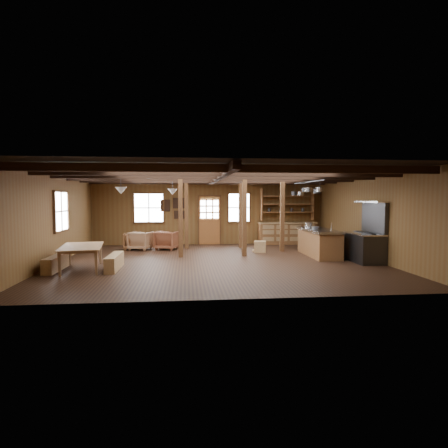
# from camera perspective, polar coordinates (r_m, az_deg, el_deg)

# --- Properties ---
(room) EXTENTS (10.04, 9.04, 2.84)m
(room) POSITION_cam_1_polar(r_m,az_deg,el_deg) (11.85, -0.90, 0.97)
(room) COLOR black
(room) RESTS_ON ground
(ceiling_joists) EXTENTS (9.80, 8.82, 0.18)m
(ceiling_joists) POSITION_cam_1_polar(r_m,az_deg,el_deg) (12.03, -0.98, 7.12)
(ceiling_joists) COLOR black
(ceiling_joists) RESTS_ON ceiling
(timber_posts) EXTENTS (3.95, 2.35, 2.80)m
(timber_posts) POSITION_cam_1_polar(r_m,az_deg,el_deg) (13.97, 0.50, 1.43)
(timber_posts) COLOR #3F2012
(timber_posts) RESTS_ON floor
(back_door) EXTENTS (1.02, 0.08, 2.15)m
(back_door) POSITION_cam_1_polar(r_m,az_deg,el_deg) (16.32, -2.23, -0.03)
(back_door) COLOR brown
(back_door) RESTS_ON floor
(window_back_left) EXTENTS (1.32, 0.06, 1.32)m
(window_back_left) POSITION_cam_1_polar(r_m,az_deg,el_deg) (16.34, -11.38, 2.43)
(window_back_left) COLOR white
(window_back_left) RESTS_ON wall_back
(window_back_right) EXTENTS (1.02, 0.06, 1.32)m
(window_back_right) POSITION_cam_1_polar(r_m,az_deg,el_deg) (16.42, 2.30, 2.51)
(window_back_right) COLOR white
(window_back_right) RESTS_ON wall_back
(window_left) EXTENTS (0.14, 1.24, 1.32)m
(window_left) POSITION_cam_1_polar(r_m,az_deg,el_deg) (12.92, -23.60, 1.78)
(window_left) COLOR white
(window_left) RESTS_ON wall_back
(notice_boards) EXTENTS (1.08, 0.03, 0.90)m
(notice_boards) POSITION_cam_1_polar(r_m,az_deg,el_deg) (16.26, -7.52, 2.60)
(notice_boards) COLOR silver
(notice_boards) RESTS_ON wall_back
(back_counter) EXTENTS (2.55, 0.60, 2.45)m
(back_counter) POSITION_cam_1_polar(r_m,az_deg,el_deg) (16.66, 9.59, -0.96)
(back_counter) COLOR brown
(back_counter) RESTS_ON floor
(pendant_lamps) EXTENTS (1.86, 2.36, 0.66)m
(pendant_lamps) POSITION_cam_1_polar(r_m,az_deg,el_deg) (12.86, -11.37, 4.93)
(pendant_lamps) COLOR #303133
(pendant_lamps) RESTS_ON ceiling
(pot_rack) EXTENTS (0.34, 3.00, 0.46)m
(pot_rack) POSITION_cam_1_polar(r_m,az_deg,el_deg) (12.71, 12.55, 5.06)
(pot_rack) COLOR #303133
(pot_rack) RESTS_ON ceiling
(kitchen_island) EXTENTS (0.91, 2.51, 1.20)m
(kitchen_island) POSITION_cam_1_polar(r_m,az_deg,el_deg) (13.48, 14.26, -2.72)
(kitchen_island) COLOR brown
(kitchen_island) RESTS_ON floor
(step_stool) EXTENTS (0.54, 0.44, 0.43)m
(step_stool) POSITION_cam_1_polar(r_m,az_deg,el_deg) (13.98, 5.51, -3.47)
(step_stool) COLOR olive
(step_stool) RESTS_ON floor
(commercial_range) EXTENTS (0.80, 1.56, 1.93)m
(commercial_range) POSITION_cam_1_polar(r_m,az_deg,el_deg) (12.68, 20.77, -2.60)
(commercial_range) COLOR #303133
(commercial_range) RESTS_ON floor
(dining_table) EXTENTS (1.37, 2.08, 0.68)m
(dining_table) POSITION_cam_1_polar(r_m,az_deg,el_deg) (11.28, -20.64, -4.85)
(dining_table) COLOR #916742
(dining_table) RESTS_ON floor
(bench_wall) EXTENTS (0.28, 1.50, 0.41)m
(bench_wall) POSITION_cam_1_polar(r_m,az_deg,el_deg) (11.52, -24.25, -5.44)
(bench_wall) COLOR olive
(bench_wall) RESTS_ON floor
(bench_aisle) EXTENTS (0.29, 1.53, 0.42)m
(bench_aisle) POSITION_cam_1_polar(r_m,az_deg,el_deg) (11.11, -16.36, -5.57)
(bench_aisle) COLOR olive
(bench_aisle) RESTS_ON floor
(armchair_a) EXTENTS (0.75, 0.77, 0.65)m
(armchair_a) POSITION_cam_1_polar(r_m,az_deg,el_deg) (15.09, -13.71, -2.58)
(armchair_a) COLOR brown
(armchair_a) RESTS_ON floor
(armchair_b) EXTENTS (1.03, 1.04, 0.74)m
(armchair_b) POSITION_cam_1_polar(r_m,az_deg,el_deg) (14.85, -8.65, -2.45)
(armchair_b) COLOR brown
(armchair_b) RESTS_ON floor
(armchair_c) EXTENTS (0.99, 1.00, 0.72)m
(armchair_c) POSITION_cam_1_polar(r_m,az_deg,el_deg) (14.94, -12.59, -2.49)
(armchair_c) COLOR brown
(armchair_c) RESTS_ON floor
(counter_pot) EXTENTS (0.31, 0.31, 0.19)m
(counter_pot) POSITION_cam_1_polar(r_m,az_deg,el_deg) (14.13, 12.87, -0.13)
(counter_pot) COLOR silver
(counter_pot) RESTS_ON kitchen_island
(bowl) EXTENTS (0.34, 0.34, 0.07)m
(bowl) POSITION_cam_1_polar(r_m,az_deg,el_deg) (13.64, 13.73, -0.54)
(bowl) COLOR silver
(bowl) RESTS_ON kitchen_island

